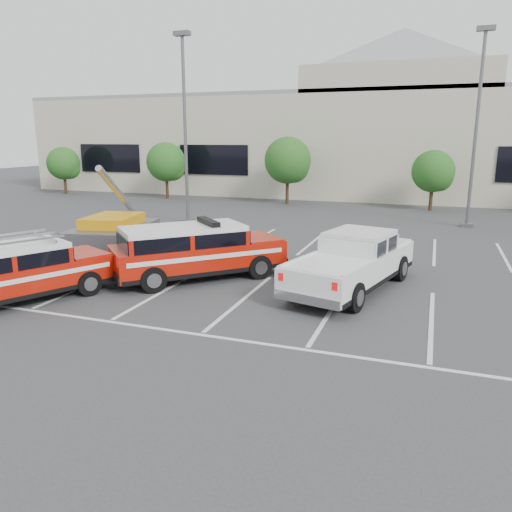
% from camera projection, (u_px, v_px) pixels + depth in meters
% --- Properties ---
extents(ground, '(120.00, 120.00, 0.00)m').
position_uv_depth(ground, '(242.00, 301.00, 15.01)').
color(ground, '#353538').
rests_on(ground, ground).
extents(stall_markings, '(23.00, 15.00, 0.01)m').
position_uv_depth(stall_markings, '(285.00, 265.00, 19.13)').
color(stall_markings, silver).
rests_on(stall_markings, ground).
extents(convention_building, '(60.00, 16.99, 13.20)m').
position_uv_depth(convention_building, '(377.00, 138.00, 43.03)').
color(convention_building, '#BAB39D').
rests_on(convention_building, ground).
extents(tree_far_left, '(2.77, 2.77, 3.99)m').
position_uv_depth(tree_far_left, '(65.00, 165.00, 42.78)').
color(tree_far_left, '#3F2B19').
rests_on(tree_far_left, ground).
extents(tree_left, '(3.07, 3.07, 4.42)m').
position_uv_depth(tree_left, '(167.00, 163.00, 39.44)').
color(tree_left, '#3F2B19').
rests_on(tree_left, ground).
extents(tree_mid_left, '(3.37, 3.37, 4.85)m').
position_uv_depth(tree_mid_left, '(289.00, 162.00, 36.10)').
color(tree_mid_left, '#3F2B19').
rests_on(tree_mid_left, ground).
extents(tree_mid_right, '(2.77, 2.77, 3.99)m').
position_uv_depth(tree_mid_right, '(434.00, 173.00, 32.94)').
color(tree_mid_right, '#3F2B19').
rests_on(tree_mid_right, ground).
extents(light_pole_left, '(0.90, 0.60, 10.24)m').
position_uv_depth(light_pole_left, '(185.00, 130.00, 27.42)').
color(light_pole_left, '#59595E').
rests_on(light_pole_left, ground).
extents(light_pole_mid, '(0.90, 0.60, 10.24)m').
position_uv_depth(light_pole_mid, '(476.00, 130.00, 26.16)').
color(light_pole_mid, '#59595E').
rests_on(light_pole_mid, ground).
extents(fire_chief_suv, '(5.60, 5.60, 2.04)m').
position_uv_depth(fire_chief_suv, '(196.00, 255.00, 17.19)').
color(fire_chief_suv, '#A31407').
rests_on(fire_chief_suv, ground).
extents(white_pickup, '(3.50, 6.31, 1.84)m').
position_uv_depth(white_pickup, '(352.00, 267.00, 15.99)').
color(white_pickup, silver).
rests_on(white_pickup, ground).
extents(ladder_suv, '(3.96, 5.33, 1.96)m').
position_uv_depth(ladder_suv, '(20.00, 276.00, 14.82)').
color(ladder_suv, '#A31407').
rests_on(ladder_suv, ground).
extents(utility_rig, '(3.85, 4.80, 3.75)m').
position_uv_depth(utility_rig, '(110.00, 238.00, 20.57)').
color(utility_rig, '#59595E').
rests_on(utility_rig, ground).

